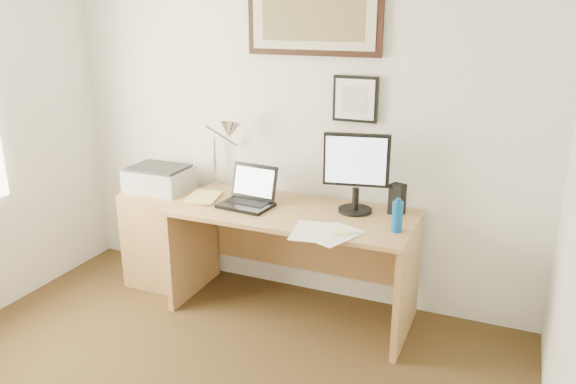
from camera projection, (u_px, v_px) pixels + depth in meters
The scene contains 17 objects.
wall_back at pixel (293, 123), 3.90m from camera, with size 3.50×0.02×2.50m, color silver.
side_cabinet at pixel (164, 237), 4.24m from camera, with size 0.50×0.40×0.73m, color #9E7342.
water_bottle at pixel (397, 217), 3.30m from camera, with size 0.06×0.06×0.19m, color #0B4998.
bottle_cap at pixel (398, 200), 3.27m from camera, with size 0.03×0.03×0.02m, color #0B4998.
speaker at pixel (397, 199), 3.59m from camera, with size 0.09×0.08×0.20m, color black.
paper_sheet_a at pixel (312, 231), 3.33m from camera, with size 0.23×0.33×0.00m, color white.
paper_sheet_b at pixel (334, 234), 3.28m from camera, with size 0.23×0.34×0.00m, color white.
sticky_pad at pixel (341, 232), 3.30m from camera, with size 0.09×0.09×0.01m, color #F9F076.
marker_pen at pixel (351, 233), 3.29m from camera, with size 0.02×0.02×0.14m, color silver.
book at pixel (189, 197), 3.91m from camera, with size 0.21×0.28×0.02m, color #DFC369.
desk at pixel (297, 239), 3.82m from camera, with size 1.60×0.70×0.75m.
laptop at pixel (249, 197), 3.77m from camera, with size 0.36×0.32×0.26m.
lcd_monitor at pixel (356, 169), 3.56m from camera, with size 0.42×0.22×0.52m.
printer at pixel (159, 178), 4.14m from camera, with size 0.44×0.34×0.18m.
desk_lamp at pixel (228, 133), 3.90m from camera, with size 0.29×0.27×0.53m.
picture_large at pixel (313, 18), 3.60m from camera, with size 0.92×0.04×0.47m.
picture_small at pixel (355, 99), 3.65m from camera, with size 0.30×0.03×0.30m.
Camera 1 is at (1.47, -1.56, 2.01)m, focal length 35.00 mm.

